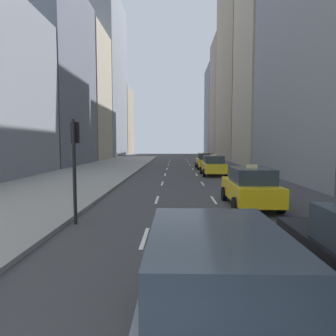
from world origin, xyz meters
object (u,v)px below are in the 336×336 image
object	(u,v)px
taxi_third	(205,161)
sedan_black_near	(214,292)
taxi_lead	(213,165)
traffic_light_pole	(75,154)
taxi_second	(250,187)

from	to	relation	value
taxi_third	sedan_black_near	size ratio (longest dim) A/B	0.96
taxi_lead	traffic_light_pole	size ratio (longest dim) A/B	1.22
taxi_second	traffic_light_pole	distance (m)	7.51
taxi_third	traffic_light_pole	distance (m)	23.72
taxi_lead	sedan_black_near	world-z (taller)	taxi_lead
taxi_lead	traffic_light_pole	xyz separation A→B (m)	(-6.75, -15.85, 1.53)
taxi_second	taxi_third	xyz separation A→B (m)	(0.00, 19.76, 0.00)
taxi_second	taxi_third	world-z (taller)	same
taxi_second	taxi_third	size ratio (longest dim) A/B	1.00
taxi_second	taxi_lead	bearing A→B (deg)	90.00
taxi_lead	taxi_third	xyz separation A→B (m)	(0.00, 6.83, 0.00)
taxi_second	traffic_light_pole	bearing A→B (deg)	-156.59
taxi_lead	taxi_third	distance (m)	6.83
taxi_second	sedan_black_near	distance (m)	9.84
taxi_lead	sedan_black_near	bearing A→B (deg)	-97.14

